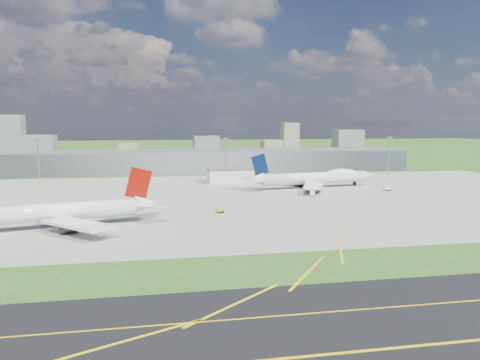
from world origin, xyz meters
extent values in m
plane|color=#2D5B1C|center=(0.00, 150.00, 0.00)|extent=(1400.00, 1400.00, 0.00)
cube|color=black|center=(0.00, -110.00, 0.03)|extent=(1400.00, 60.00, 0.06)
cube|color=gray|center=(10.00, 40.00, 0.04)|extent=(360.00, 190.00, 0.08)
cube|color=slate|center=(0.00, 165.00, 7.50)|extent=(300.00, 42.00, 15.00)
cube|color=silver|center=(10.00, 100.00, 4.00)|extent=(26.00, 16.00, 8.00)
cylinder|color=gray|center=(-100.00, 115.00, 12.50)|extent=(0.70, 0.70, 25.00)
cube|color=gray|center=(-100.00, 115.00, 25.30)|extent=(3.50, 2.00, 1.20)
cylinder|color=gray|center=(10.00, 115.00, 12.50)|extent=(0.70, 0.70, 25.00)
cube|color=gray|center=(10.00, 115.00, 25.30)|extent=(3.50, 2.00, 1.20)
cylinder|color=gray|center=(120.00, 115.00, 12.50)|extent=(0.70, 0.70, 25.00)
cube|color=gray|center=(120.00, 115.00, 25.30)|extent=(3.50, 2.00, 1.20)
cylinder|color=white|center=(-69.71, -13.05, 5.50)|extent=(57.76, 19.31, 6.00)
cone|color=white|center=(-37.64, -5.38, 6.30)|extent=(9.17, 7.69, 6.00)
cube|color=maroon|center=(-71.65, -13.51, 3.64)|extent=(46.79, 13.44, 1.30)
cube|color=white|center=(-58.13, -24.93, 3.70)|extent=(24.40, 25.05, 0.90)
cube|color=white|center=(-64.76, 2.78, 3.70)|extent=(16.02, 27.47, 0.90)
cube|color=maroon|center=(-40.07, -5.96, 13.49)|extent=(9.80, 2.80, 12.07)
cylinder|color=#38383D|center=(-61.38, -21.85, 1.80)|extent=(6.09, 4.39, 3.20)
cylinder|color=#38383D|center=(-66.26, -1.44, 1.80)|extent=(6.09, 4.39, 3.20)
cube|color=black|center=(-62.83, -16.03, 1.25)|extent=(1.83, 1.54, 2.50)
cube|color=black|center=(-64.92, -7.28, 1.25)|extent=(1.83, 1.54, 2.50)
cylinder|color=white|center=(50.90, 65.55, 5.40)|extent=(61.17, 14.78, 6.09)
cone|color=white|center=(83.48, 70.28, 5.40)|extent=(5.74, 6.74, 6.09)
cone|color=white|center=(16.86, 60.61, 6.19)|extent=(8.66, 7.16, 6.09)
cube|color=navy|center=(52.84, 65.83, 3.52)|extent=(49.80, 9.65, 1.28)
ellipsoid|color=white|center=(66.57, 67.83, 7.23)|extent=(20.17, 8.83, 5.48)
cube|color=white|center=(40.02, 79.05, 3.64)|extent=(23.92, 27.01, 0.88)
cube|color=white|center=(44.31, 49.52, 3.64)|extent=(18.37, 28.74, 0.88)
cube|color=#071435|center=(19.29, 60.96, 13.37)|extent=(9.76, 1.89, 11.87)
cylinder|color=#38383D|center=(44.57, 73.57, 1.77)|extent=(5.80, 3.89, 3.14)
cylinder|color=#38383D|center=(37.55, 82.48, 1.77)|extent=(5.80, 3.89, 3.14)
cylinder|color=#38383D|center=(47.11, 56.06, 1.77)|extent=(5.80, 3.89, 3.14)
cylinder|color=#38383D|center=(42.91, 45.52, 1.77)|extent=(5.80, 3.89, 3.14)
cube|color=black|center=(44.43, 69.08, 1.23)|extent=(1.73, 1.39, 2.46)
cube|color=black|center=(45.70, 60.33, 1.23)|extent=(1.73, 1.39, 2.46)
cube|color=black|center=(75.21, 69.08, 1.23)|extent=(1.73, 1.39, 2.46)
cube|color=#BAB00A|center=(-9.73, 3.99, 1.07)|extent=(3.70, 3.12, 1.29)
cube|color=black|center=(-9.73, 3.99, 0.43)|extent=(3.32, 2.97, 0.70)
cube|color=white|center=(39.69, 37.78, 1.61)|extent=(4.09, 5.86, 2.36)
cube|color=black|center=(39.69, 37.78, 0.43)|extent=(3.92, 5.15, 0.70)
cube|color=silver|center=(83.62, 48.21, 1.47)|extent=(5.07, 3.36, 2.07)
cube|color=black|center=(83.62, 48.21, 0.43)|extent=(4.43, 3.27, 0.70)
cube|color=slate|center=(-140.00, 300.00, 12.00)|extent=(28.00, 22.00, 24.00)
cube|color=gray|center=(-60.00, 340.00, 7.00)|extent=(20.00, 18.00, 14.00)
cube|color=slate|center=(20.00, 310.00, 11.00)|extent=(26.00, 20.00, 22.00)
cube|color=gray|center=(100.00, 350.00, 8.00)|extent=(22.00, 24.00, 16.00)
cube|color=slate|center=(180.00, 320.00, 14.00)|extent=(30.00, 22.00, 28.00)
cube|color=slate|center=(-180.00, 360.00, 22.00)|extent=(22.00, 20.00, 44.00)
cube|color=gray|center=(140.00, 410.00, 18.00)|extent=(20.00, 18.00, 36.00)
cylinder|color=#382314|center=(-110.00, 265.00, 1.50)|extent=(0.70, 0.70, 3.00)
sphere|color=black|center=(-110.00, 265.00, 4.88)|extent=(6.75, 6.75, 6.75)
cylinder|color=#382314|center=(-20.00, 280.00, 1.80)|extent=(0.70, 0.70, 3.60)
sphere|color=black|center=(-20.00, 280.00, 5.85)|extent=(8.10, 8.10, 8.10)
cylinder|color=#382314|center=(70.00, 275.00, 1.70)|extent=(0.70, 0.70, 3.40)
sphere|color=black|center=(70.00, 275.00, 5.53)|extent=(7.65, 7.65, 7.65)
cylinder|color=#382314|center=(160.00, 285.00, 1.40)|extent=(0.70, 0.70, 2.80)
sphere|color=black|center=(160.00, 285.00, 4.55)|extent=(6.30, 6.30, 6.30)
camera|label=1|loc=(-35.09, -172.59, 34.25)|focal=35.00mm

